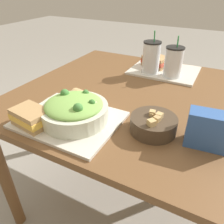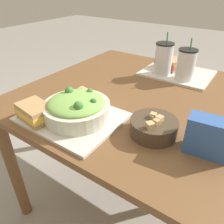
# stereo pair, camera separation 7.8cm
# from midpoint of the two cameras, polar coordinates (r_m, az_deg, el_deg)

# --- Properties ---
(ground_plane) EXTENTS (12.00, 12.00, 0.00)m
(ground_plane) POSITION_cam_midpoint_polar(r_m,az_deg,el_deg) (1.58, 8.21, -21.23)
(ground_plane) COLOR gray
(dining_table) EXTENTS (1.18, 1.08, 0.77)m
(dining_table) POSITION_cam_midpoint_polar(r_m,az_deg,el_deg) (1.13, 10.76, -0.19)
(dining_table) COLOR brown
(dining_table) RESTS_ON ground_plane
(tray_near) EXTENTS (0.39, 0.31, 0.01)m
(tray_near) POSITION_cam_midpoint_polar(r_m,az_deg,el_deg) (0.89, -7.88, -1.44)
(tray_near) COLOR beige
(tray_near) RESTS_ON dining_table
(tray_far) EXTENTS (0.39, 0.31, 0.01)m
(tray_far) POSITION_cam_midpoint_polar(r_m,az_deg,el_deg) (1.37, 18.22, 9.61)
(tray_far) COLOR beige
(tray_far) RESTS_ON dining_table
(salad_bowl) EXTENTS (0.26, 0.26, 0.10)m
(salad_bowl) POSITION_cam_midpoint_polar(r_m,az_deg,el_deg) (0.85, -6.62, 1.10)
(salad_bowl) COLOR beige
(salad_bowl) RESTS_ON tray_near
(soup_bowl) EXTENTS (0.17, 0.17, 0.08)m
(soup_bowl) POSITION_cam_midpoint_polar(r_m,az_deg,el_deg) (0.80, 13.58, -3.79)
(soup_bowl) COLOR #473828
(soup_bowl) RESTS_ON dining_table
(sandwich_near) EXTENTS (0.16, 0.12, 0.06)m
(sandwich_near) POSITION_cam_midpoint_polar(r_m,az_deg,el_deg) (0.88, -17.07, -0.07)
(sandwich_near) COLOR tan
(sandwich_near) RESTS_ON tray_near
(baguette_near) EXTENTS (0.13, 0.08, 0.06)m
(baguette_near) POSITION_cam_midpoint_polar(r_m,az_deg,el_deg) (0.94, -3.48, 3.75)
(baguette_near) COLOR tan
(baguette_near) RESTS_ON tray_near
(sandwich_far) EXTENTS (0.18, 0.15, 0.06)m
(sandwich_far) POSITION_cam_midpoint_polar(r_m,az_deg,el_deg) (1.40, 16.28, 12.12)
(sandwich_far) COLOR tan
(sandwich_far) RESTS_ON tray_far
(drink_cup_dark) EXTENTS (0.10, 0.10, 0.24)m
(drink_cup_dark) POSITION_cam_midpoint_polar(r_m,az_deg,el_deg) (1.29, 14.99, 12.95)
(drink_cup_dark) COLOR silver
(drink_cup_dark) RESTS_ON tray_far
(drink_cup_red) EXTENTS (0.10, 0.10, 0.22)m
(drink_cup_red) POSITION_cam_midpoint_polar(r_m,az_deg,el_deg) (1.25, 20.42, 11.26)
(drink_cup_red) COLOR silver
(drink_cup_red) RESTS_ON tray_far
(chip_bag) EXTENTS (0.14, 0.08, 0.13)m
(chip_bag) POSITION_cam_midpoint_polar(r_m,az_deg,el_deg) (0.76, 26.61, -5.93)
(chip_bag) COLOR #335BA3
(chip_bag) RESTS_ON dining_table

